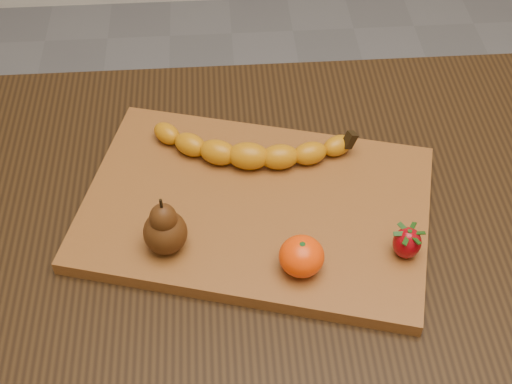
{
  "coord_description": "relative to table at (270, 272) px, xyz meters",
  "views": [
    {
      "loc": [
        -0.06,
        -0.6,
        1.48
      ],
      "look_at": [
        -0.02,
        0.03,
        0.8
      ],
      "focal_mm": 50.0,
      "sensor_mm": 36.0,
      "label": 1
    }
  ],
  "objects": [
    {
      "name": "cutting_board",
      "position": [
        -0.02,
        0.03,
        0.11
      ],
      "size": [
        0.51,
        0.41,
        0.02
      ],
      "primitive_type": "cube",
      "rotation": [
        0.0,
        0.0,
        -0.27
      ],
      "color": "brown",
      "rests_on": "table"
    },
    {
      "name": "mandarin",
      "position": [
        0.03,
        -0.08,
        0.14
      ],
      "size": [
        0.06,
        0.06,
        0.05
      ],
      "primitive_type": "ellipsoid",
      "rotation": [
        0.0,
        0.0,
        -0.16
      ],
      "color": "#FE3F02",
      "rests_on": "cutting_board"
    },
    {
      "name": "pear",
      "position": [
        -0.13,
        -0.04,
        0.16
      ],
      "size": [
        0.07,
        0.07,
        0.09
      ],
      "primitive_type": null,
      "rotation": [
        0.0,
        0.0,
        0.43
      ],
      "color": "#46240B",
      "rests_on": "cutting_board"
    },
    {
      "name": "table",
      "position": [
        0.0,
        0.0,
        0.0
      ],
      "size": [
        1.0,
        0.7,
        0.76
      ],
      "color": "black",
      "rests_on": "ground"
    },
    {
      "name": "strawberry",
      "position": [
        0.16,
        -0.07,
        0.14
      ],
      "size": [
        0.04,
        0.04,
        0.04
      ],
      "primitive_type": null,
      "rotation": [
        0.0,
        0.0,
        -0.02
      ],
      "color": "#95040B",
      "rests_on": "cutting_board"
    },
    {
      "name": "banana",
      "position": [
        -0.02,
        0.1,
        0.14
      ],
      "size": [
        0.25,
        0.1,
        0.04
      ],
      "primitive_type": null,
      "rotation": [
        0.0,
        0.0,
        -0.17
      ],
      "color": "#BE7608",
      "rests_on": "cutting_board"
    }
  ]
}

